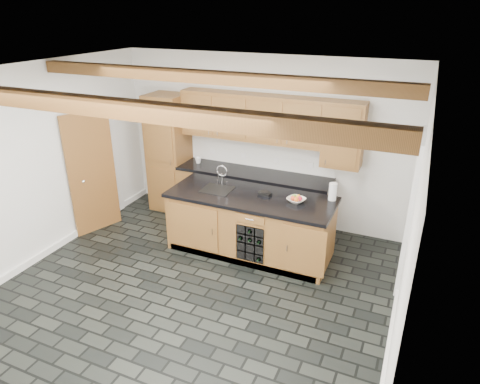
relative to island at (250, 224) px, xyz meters
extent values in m
plane|color=black|center=(-0.31, -1.28, -0.46)|extent=(5.00, 5.00, 0.00)
plane|color=white|center=(-0.31, 1.22, 0.94)|extent=(5.00, 0.00, 5.00)
plane|color=white|center=(-2.81, -1.28, 0.94)|extent=(0.00, 5.00, 5.00)
plane|color=white|center=(2.19, -1.28, 0.94)|extent=(0.00, 5.00, 5.00)
plane|color=white|center=(-0.31, -1.28, 2.34)|extent=(5.00, 5.00, 0.00)
cube|color=#4F2F14|center=(-0.31, -2.48, 2.24)|extent=(4.90, 0.15, 0.15)
cube|color=#4F2F14|center=(-0.31, -0.68, 2.24)|extent=(4.90, 0.15, 0.15)
cube|color=white|center=(-2.79, -1.28, -0.41)|extent=(0.04, 5.00, 0.10)
cube|color=white|center=(2.17, -1.28, -0.41)|extent=(0.04, 5.00, 0.10)
cube|color=white|center=(-2.78, 0.02, 0.56)|extent=(0.06, 0.94, 2.04)
cube|color=brown|center=(-2.63, -0.33, 0.54)|extent=(0.31, 0.77, 2.00)
cube|color=white|center=(2.16, 0.22, 0.56)|extent=(0.06, 0.98, 2.04)
cube|color=black|center=(2.19, 0.22, 0.54)|extent=(0.02, 0.86, 1.96)
cube|color=brown|center=(-1.96, 0.92, 0.59)|extent=(0.65, 0.60, 2.10)
cube|color=brown|center=(-0.33, 0.92, -0.02)|extent=(2.60, 0.60, 0.88)
cube|color=black|center=(-0.33, 0.92, 0.44)|extent=(2.64, 0.62, 0.05)
cube|color=white|center=(-0.33, 1.21, 0.73)|extent=(2.60, 0.02, 0.52)
cube|color=brown|center=(-0.43, 1.04, 1.36)|extent=(2.40, 0.35, 0.75)
cube|color=brown|center=(1.07, 1.04, 1.24)|extent=(0.60, 0.35, 1.00)
cube|color=brown|center=(-0.01, 0.02, -0.02)|extent=(2.40, 0.90, 0.88)
cube|color=black|center=(-0.01, 0.02, 0.44)|extent=(2.46, 0.96, 0.05)
cube|color=brown|center=(-0.73, -0.45, 0.02)|extent=(0.80, 0.02, 0.70)
cube|color=brown|center=(0.94, -0.45, 0.02)|extent=(0.60, 0.02, 0.70)
cube|color=black|center=(0.17, -0.29, -0.06)|extent=(0.42, 0.30, 0.56)
cylinder|color=black|center=(0.31, -0.33, 0.01)|extent=(0.07, 0.26, 0.07)
cylinder|color=black|center=(0.17, -0.33, 0.01)|extent=(0.07, 0.26, 0.07)
cylinder|color=black|center=(0.17, -0.33, 0.15)|extent=(0.07, 0.26, 0.07)
cylinder|color=black|center=(0.03, -0.33, 0.01)|extent=(0.07, 0.26, 0.07)
cylinder|color=black|center=(0.31, -0.33, -0.27)|extent=(0.07, 0.26, 0.07)
cube|color=black|center=(-0.56, 0.02, 0.46)|extent=(0.45, 0.40, 0.02)
cylinder|color=silver|center=(-0.56, 0.20, 0.57)|extent=(0.02, 0.02, 0.20)
torus|color=silver|center=(-0.56, 0.20, 0.71)|extent=(0.18, 0.02, 0.18)
cylinder|color=silver|center=(-0.64, 0.20, 0.51)|extent=(0.02, 0.02, 0.08)
cylinder|color=silver|center=(-0.48, 0.20, 0.51)|extent=(0.02, 0.02, 0.08)
cube|color=black|center=(0.17, 0.11, 0.49)|extent=(0.20, 0.12, 0.04)
cylinder|color=black|center=(0.17, 0.11, 0.51)|extent=(0.12, 0.12, 0.02)
imported|color=beige|center=(0.67, 0.06, 0.50)|extent=(0.32, 0.32, 0.06)
sphere|color=#B51828|center=(0.72, 0.06, 0.53)|extent=(0.07, 0.07, 0.07)
sphere|color=orange|center=(0.68, 0.11, 0.53)|extent=(0.07, 0.07, 0.07)
sphere|color=#659C2A|center=(0.63, 0.09, 0.53)|extent=(0.07, 0.07, 0.07)
sphere|color=red|center=(0.62, 0.04, 0.53)|extent=(0.07, 0.07, 0.07)
sphere|color=orange|center=(0.68, 0.02, 0.53)|extent=(0.07, 0.07, 0.07)
cylinder|color=white|center=(1.11, 0.34, 0.59)|extent=(0.11, 0.11, 0.25)
imported|color=white|center=(-1.39, 0.95, 0.52)|extent=(0.14, 0.14, 0.10)
camera|label=1|loc=(2.14, -5.27, 3.00)|focal=32.00mm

